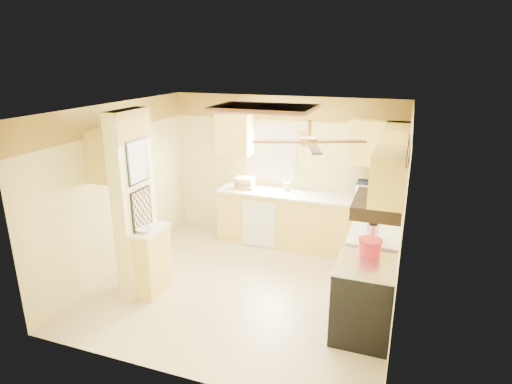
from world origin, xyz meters
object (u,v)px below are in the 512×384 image
at_px(microwave, 373,192).
at_px(kettle, 372,231).
at_px(bowl, 145,230).
at_px(dutch_oven, 370,247).
at_px(stove, 363,299).

bearing_deg(microwave, kettle, 96.19).
bearing_deg(kettle, bowl, -165.27).
xyz_separation_m(microwave, dutch_oven, (0.14, -1.92, -0.08)).
bearing_deg(bowl, dutch_oven, 7.60).
relative_size(stove, bowl, 4.36).
xyz_separation_m(dutch_oven, kettle, (-0.01, 0.36, 0.04)).
height_order(dutch_oven, kettle, kettle).
height_order(microwave, kettle, microwave).
bearing_deg(stove, microwave, 93.39).
distance_m(bowl, kettle, 2.91).
relative_size(bowl, kettle, 0.87).
xyz_separation_m(microwave, kettle, (0.13, -1.56, -0.03)).
bearing_deg(kettle, dutch_oven, -88.86).
height_order(microwave, dutch_oven, microwave).
relative_size(microwave, dutch_oven, 1.88).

